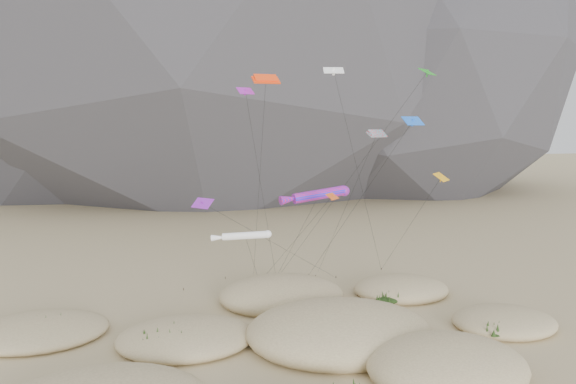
% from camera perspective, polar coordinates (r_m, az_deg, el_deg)
% --- Properties ---
extents(ground, '(500.00, 500.00, 0.00)m').
position_cam_1_polar(ground, '(47.66, 3.35, -16.80)').
color(ground, '#CCB789').
rests_on(ground, ground).
extents(dunes, '(53.66, 34.74, 4.40)m').
position_cam_1_polar(dunes, '(50.02, 0.41, -14.62)').
color(dunes, '#CCB789').
rests_on(dunes, ground).
extents(dune_grass, '(41.48, 27.09, 1.51)m').
position_cam_1_polar(dune_grass, '(50.26, 0.89, -14.43)').
color(dune_grass, black).
rests_on(dune_grass, ground).
extents(kite_stakes, '(25.72, 4.14, 0.30)m').
position_cam_1_polar(kite_stakes, '(69.87, -0.08, -8.76)').
color(kite_stakes, '#3F2D1E').
rests_on(kite_stakes, ground).
extents(rainbow_tube_kite, '(7.82, 13.21, 12.70)m').
position_cam_1_polar(rainbow_tube_kite, '(57.88, 2.97, -0.30)').
color(rainbow_tube_kite, '#FF1A47').
rests_on(rainbow_tube_kite, ground).
extents(white_tube_kite, '(6.71, 12.90, 9.11)m').
position_cam_1_polar(white_tube_kite, '(53.72, -4.63, -4.47)').
color(white_tube_kite, white).
rests_on(white_tube_kite, ground).
extents(orange_parafoil, '(2.79, 15.69, 23.92)m').
position_cam_1_polar(orange_parafoil, '(55.32, -2.28, 11.11)').
color(orange_parafoil, '#FA390D').
rests_on(orange_parafoil, ground).
extents(multi_parafoil, '(2.21, 17.53, 18.58)m').
position_cam_1_polar(multi_parafoil, '(55.93, 8.89, 5.58)').
color(multi_parafoil, '#FF1A32').
rests_on(multi_parafoil, ground).
extents(delta_kites, '(27.26, 20.60, 24.99)m').
position_cam_1_polar(delta_kites, '(56.33, 6.68, 5.47)').
color(delta_kites, purple).
rests_on(delta_kites, ground).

